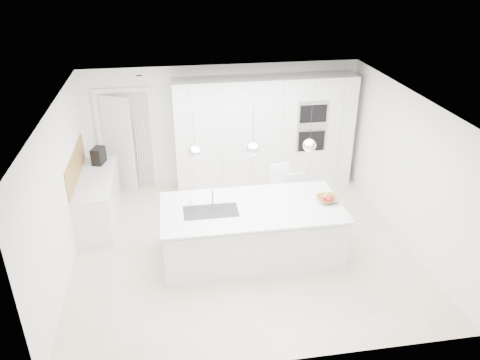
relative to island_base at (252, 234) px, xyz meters
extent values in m
plane|color=beige|center=(-0.10, 0.30, -0.43)|extent=(5.50, 5.50, 0.00)
plane|color=white|center=(-0.10, 2.80, 0.82)|extent=(5.50, 0.00, 5.50)
plane|color=white|center=(-2.85, 0.30, 0.82)|extent=(0.00, 5.00, 5.00)
plane|color=white|center=(-0.10, 0.30, 2.07)|extent=(5.50, 5.50, 0.00)
cube|color=white|center=(0.70, 2.50, 0.72)|extent=(3.60, 0.60, 2.30)
cube|color=white|center=(-2.30, 2.72, 0.57)|extent=(0.76, 0.38, 2.00)
cube|color=white|center=(-2.55, 1.50, 0.00)|extent=(0.60, 1.80, 0.86)
cube|color=white|center=(-2.55, 1.50, 0.45)|extent=(0.62, 1.82, 0.04)
cube|color=#A67D42|center=(-2.84, 1.50, 0.72)|extent=(0.02, 1.80, 0.50)
cube|color=white|center=(0.00, 0.00, 0.00)|extent=(2.80, 1.20, 0.86)
cube|color=white|center=(0.00, 0.05, 0.45)|extent=(2.84, 1.40, 0.04)
cylinder|color=white|center=(-0.60, 0.20, 0.62)|extent=(0.02, 0.02, 0.30)
sphere|color=white|center=(-0.85, 0.00, 1.47)|extent=(0.20, 0.20, 0.20)
sphere|color=white|center=(0.00, 0.00, 1.47)|extent=(0.20, 0.20, 0.20)
sphere|color=white|center=(0.85, 0.00, 1.47)|extent=(0.20, 0.20, 0.20)
imported|color=#A67D42|center=(1.22, 0.02, 0.51)|extent=(0.35, 0.35, 0.08)
cube|color=black|center=(-2.53, 2.09, 0.62)|extent=(0.26, 0.33, 0.31)
sphere|color=red|center=(1.27, 0.01, 0.54)|extent=(0.08, 0.08, 0.08)
sphere|color=red|center=(1.17, 0.02, 0.54)|extent=(0.08, 0.08, 0.08)
sphere|color=red|center=(1.23, -0.04, 0.54)|extent=(0.08, 0.08, 0.08)
sphere|color=red|center=(1.21, -0.02, 0.54)|extent=(0.08, 0.08, 0.08)
torus|color=yellow|center=(1.24, 0.03, 0.58)|extent=(0.22, 0.16, 0.20)
camera|label=1|loc=(-1.18, -6.18, 4.14)|focal=35.00mm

